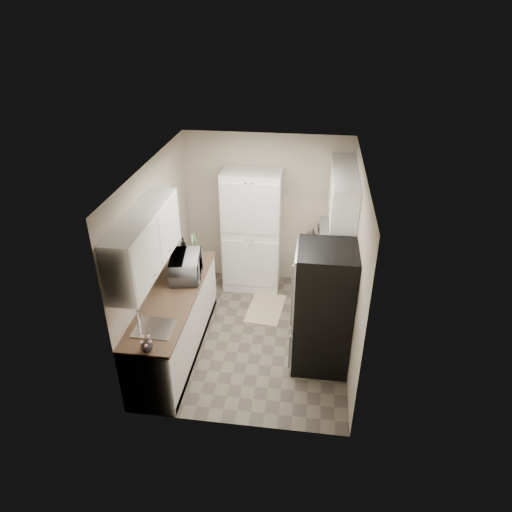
{
  "coord_description": "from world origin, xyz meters",
  "views": [
    {
      "loc": [
        0.72,
        -5.11,
        4.24
      ],
      "look_at": [
        0.02,
        0.15,
        1.22
      ],
      "focal_mm": 32.0,
      "sensor_mm": 36.0,
      "label": 1
    }
  ],
  "objects_px": {
    "microwave": "(186,267)",
    "pantry_cabinet": "(252,232)",
    "electric_range": "(324,297)",
    "wine_bottle": "(184,248)",
    "refrigerator": "(323,309)",
    "toaster_oven": "(324,237)"
  },
  "relations": [
    {
      "from": "microwave",
      "to": "pantry_cabinet",
      "type": "bearing_deg",
      "value": -36.84
    },
    {
      "from": "refrigerator",
      "to": "microwave",
      "type": "distance_m",
      "value": 1.91
    },
    {
      "from": "pantry_cabinet",
      "to": "microwave",
      "type": "height_order",
      "value": "pantry_cabinet"
    },
    {
      "from": "electric_range",
      "to": "toaster_oven",
      "type": "height_order",
      "value": "electric_range"
    },
    {
      "from": "electric_range",
      "to": "wine_bottle",
      "type": "relative_size",
      "value": 3.98
    },
    {
      "from": "electric_range",
      "to": "pantry_cabinet",
      "type": "bearing_deg",
      "value": 141.78
    },
    {
      "from": "pantry_cabinet",
      "to": "refrigerator",
      "type": "bearing_deg",
      "value": -56.54
    },
    {
      "from": "pantry_cabinet",
      "to": "wine_bottle",
      "type": "bearing_deg",
      "value": -138.74
    },
    {
      "from": "refrigerator",
      "to": "microwave",
      "type": "relative_size",
      "value": 2.91
    },
    {
      "from": "wine_bottle",
      "to": "electric_range",
      "type": "bearing_deg",
      "value": -3.85
    },
    {
      "from": "wine_bottle",
      "to": "toaster_oven",
      "type": "relative_size",
      "value": 0.79
    },
    {
      "from": "toaster_oven",
      "to": "electric_range",
      "type": "bearing_deg",
      "value": -101.56
    },
    {
      "from": "pantry_cabinet",
      "to": "microwave",
      "type": "relative_size",
      "value": 3.42
    },
    {
      "from": "microwave",
      "to": "toaster_oven",
      "type": "xyz_separation_m",
      "value": [
        1.84,
        1.24,
        -0.06
      ]
    },
    {
      "from": "pantry_cabinet",
      "to": "electric_range",
      "type": "distance_m",
      "value": 1.58
    },
    {
      "from": "pantry_cabinet",
      "to": "electric_range",
      "type": "height_order",
      "value": "pantry_cabinet"
    },
    {
      "from": "refrigerator",
      "to": "wine_bottle",
      "type": "distance_m",
      "value": 2.25
    },
    {
      "from": "microwave",
      "to": "wine_bottle",
      "type": "xyz_separation_m",
      "value": [
        -0.19,
        0.54,
        -0.02
      ]
    },
    {
      "from": "electric_range",
      "to": "microwave",
      "type": "xyz_separation_m",
      "value": [
        -1.88,
        -0.41,
        0.6
      ]
    },
    {
      "from": "refrigerator",
      "to": "microwave",
      "type": "bearing_deg",
      "value": 167.96
    },
    {
      "from": "refrigerator",
      "to": "microwave",
      "type": "xyz_separation_m",
      "value": [
        -1.85,
        0.39,
        0.23
      ]
    },
    {
      "from": "microwave",
      "to": "wine_bottle",
      "type": "relative_size",
      "value": 2.06
    }
  ]
}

